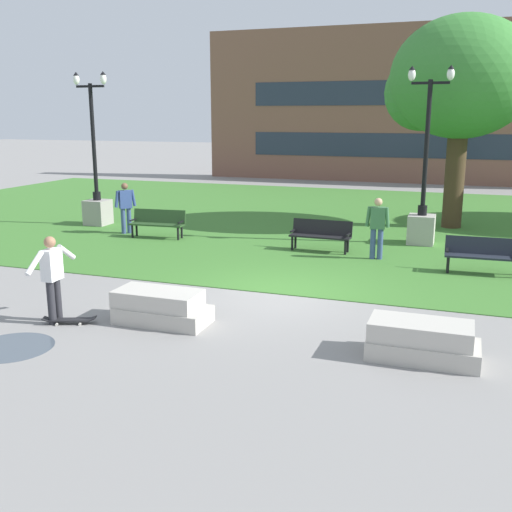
# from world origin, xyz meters

# --- Properties ---
(ground_plane) EXTENTS (140.00, 140.00, 0.00)m
(ground_plane) POSITION_xyz_m (0.00, 0.00, 0.00)
(ground_plane) COLOR gray
(grass_lawn) EXTENTS (40.00, 20.00, 0.02)m
(grass_lawn) POSITION_xyz_m (0.00, 10.00, 0.01)
(grass_lawn) COLOR #3D752D
(grass_lawn) RESTS_ON ground
(concrete_block_center) EXTENTS (1.83, 0.90, 0.64)m
(concrete_block_center) POSITION_xyz_m (-1.58, -2.53, 0.31)
(concrete_block_center) COLOR #B2ADA3
(concrete_block_center) RESTS_ON ground
(concrete_block_left) EXTENTS (1.80, 0.90, 0.64)m
(concrete_block_left) POSITION_xyz_m (3.33, -2.69, 0.31)
(concrete_block_left) COLOR #B2ADA3
(concrete_block_left) RESTS_ON ground
(person_skateboarder) EXTENTS (0.26, 1.49, 1.71)m
(person_skateboarder) POSITION_xyz_m (-3.52, -3.22, 0.97)
(person_skateboarder) COLOR #28282D
(person_skateboarder) RESTS_ON ground
(skateboard) EXTENTS (1.02, 0.56, 0.14)m
(skateboard) POSITION_xyz_m (-3.21, -3.20, 0.09)
(skateboard) COLOR black
(skateboard) RESTS_ON ground
(puddle) EXTENTS (1.45, 1.45, 0.01)m
(puddle) POSITION_xyz_m (-3.43, -4.55, 0.00)
(puddle) COLOR #47515B
(puddle) RESTS_ON ground
(park_bench_near_left) EXTENTS (1.84, 0.69, 0.90)m
(park_bench_near_left) POSITION_xyz_m (-5.62, 4.79, 0.54)
(park_bench_near_left) COLOR #284723
(park_bench_near_left) RESTS_ON grass_lawn
(park_bench_near_right) EXTENTS (1.81, 0.58, 0.90)m
(park_bench_near_right) POSITION_xyz_m (-0.12, 4.63, 0.54)
(park_bench_near_right) COLOR black
(park_bench_near_right) RESTS_ON grass_lawn
(park_bench_far_right) EXTENTS (1.82, 0.61, 0.90)m
(park_bench_far_right) POSITION_xyz_m (4.33, 3.46, 0.54)
(park_bench_far_right) COLOR #1E232D
(park_bench_far_right) RESTS_ON grass_lawn
(lamp_post_right) EXTENTS (1.32, 0.80, 5.40)m
(lamp_post_right) POSITION_xyz_m (-8.84, 6.17, 1.10)
(lamp_post_right) COLOR gray
(lamp_post_right) RESTS_ON grass_lawn
(lamp_post_center) EXTENTS (1.32, 0.80, 5.34)m
(lamp_post_center) POSITION_xyz_m (2.60, 6.63, 1.09)
(lamp_post_center) COLOR #ADA89E
(lamp_post_center) RESTS_ON grass_lawn
(tree_far_right) EXTENTS (5.08, 4.84, 7.23)m
(tree_far_right) POSITION_xyz_m (3.35, 9.95, 5.10)
(tree_far_right) COLOR #42301E
(tree_far_right) RESTS_ON grass_lawn
(person_bystander_near_lawn) EXTENTS (0.68, 0.30, 1.71)m
(person_bystander_near_lawn) POSITION_xyz_m (1.59, 4.11, 0.98)
(person_bystander_near_lawn) COLOR #384C7A
(person_bystander_near_lawn) RESTS_ON grass_lawn
(person_bystander_far_lawn) EXTENTS (0.55, 0.66, 1.71)m
(person_bystander_far_lawn) POSITION_xyz_m (-6.96, 5.04, 0.98)
(person_bystander_far_lawn) COLOR #384C7A
(person_bystander_far_lawn) RESTS_ON grass_lawn
(building_facade_distant) EXTENTS (24.40, 1.03, 9.03)m
(building_facade_distant) POSITION_xyz_m (0.14, 24.50, 4.51)
(building_facade_distant) COLOR brown
(building_facade_distant) RESTS_ON ground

